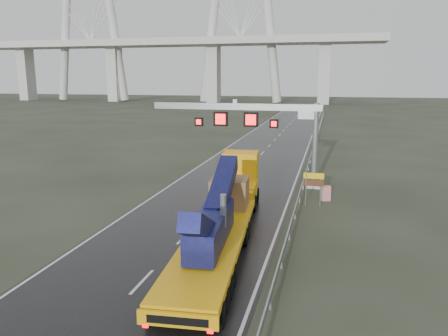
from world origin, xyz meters
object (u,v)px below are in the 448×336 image
(heavy_haul_truck, at_px, (227,204))
(striped_barrier, at_px, (326,193))
(exit_sign_pair, at_px, (313,183))
(sign_gantry, at_px, (259,121))

(heavy_haul_truck, relative_size, striped_barrier, 17.05)
(exit_sign_pair, bearing_deg, sign_gantry, 132.66)
(striped_barrier, bearing_deg, heavy_haul_truck, -144.31)
(striped_barrier, bearing_deg, sign_gantry, 125.32)
(sign_gantry, xyz_separation_m, striped_barrier, (5.90, -3.99, -5.03))
(sign_gantry, bearing_deg, striped_barrier, -34.11)
(sign_gantry, distance_m, heavy_haul_truck, 13.17)
(sign_gantry, xyz_separation_m, heavy_haul_truck, (0.14, -12.60, -3.83))
(sign_gantry, bearing_deg, heavy_haul_truck, -89.34)
(heavy_haul_truck, relative_size, exit_sign_pair, 7.82)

